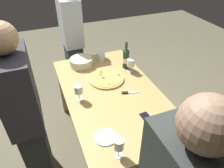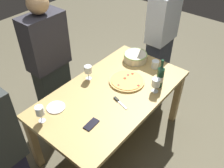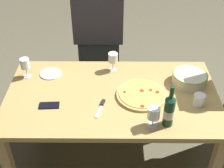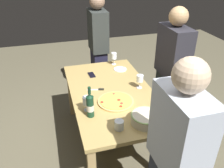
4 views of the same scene
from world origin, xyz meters
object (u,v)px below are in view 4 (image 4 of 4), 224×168
object	(u,v)px
serving_bowl	(146,118)
pizza_knife	(98,89)
wine_glass_near_pizza	(140,79)
side_plate	(120,69)
wine_bottle	(90,105)
cell_phone	(92,75)
person_guest_right	(174,163)
person_host	(171,73)
wine_glass_by_bottle	(114,56)
pizza	(116,101)
cup_amber	(119,125)
dining_table	(112,98)
person_guest_left	(98,48)
wine_glass_far_left	(87,101)

from	to	relation	value
serving_bowl	pizza_knife	world-z (taller)	serving_bowl
serving_bowl	wine_glass_near_pizza	distance (m)	0.63
side_plate	wine_bottle	bearing A→B (deg)	-33.07
cell_phone	person_guest_right	distance (m)	1.62
person_host	person_guest_right	distance (m)	1.44
wine_glass_by_bottle	person_guest_right	xyz separation A→B (m)	(1.84, -0.10, -0.05)
wine_glass_near_pizza	wine_glass_by_bottle	world-z (taller)	wine_glass_by_bottle
wine_glass_by_bottle	side_plate	size ratio (longest dim) A/B	0.98
pizza	cup_amber	distance (m)	0.42
wine_bottle	cell_phone	size ratio (longest dim) A/B	2.18
pizza	person_host	distance (m)	0.88
dining_table	side_plate	size ratio (longest dim) A/B	9.36
pizza_knife	person_host	size ratio (longest dim) A/B	0.12
cup_amber	person_guest_left	xyz separation A→B (m)	(-1.79, 0.23, 0.02)
side_plate	cell_phone	distance (m)	0.40
person_guest_right	pizza_knife	bearing A→B (deg)	6.16
cup_amber	wine_bottle	bearing A→B (deg)	-141.24
wine_glass_near_pizza	cell_phone	size ratio (longest dim) A/B	1.10
person_guest_right	serving_bowl	bearing A→B (deg)	-8.07
wine_glass_by_bottle	pizza_knife	bearing A→B (deg)	-31.00
pizza	wine_glass_by_bottle	bearing A→B (deg)	164.87
cup_amber	wine_glass_far_left	bearing A→B (deg)	-148.51
wine_glass_near_pizza	cell_phone	xyz separation A→B (m)	(-0.46, -0.46, -0.11)
cell_phone	wine_glass_near_pizza	bearing A→B (deg)	-48.11
wine_glass_near_pizza	person_guest_right	size ratio (longest dim) A/B	0.10
dining_table	cell_phone	xyz separation A→B (m)	(-0.45, -0.14, 0.10)
wine_glass_by_bottle	person_host	distance (m)	0.80
serving_bowl	side_plate	distance (m)	1.12
wine_glass_far_left	person_host	world-z (taller)	person_host
pizza	cell_phone	bearing A→B (deg)	-170.05
person_guest_right	wine_bottle	bearing A→B (deg)	23.35
wine_glass_far_left	person_guest_right	size ratio (longest dim) A/B	0.09
pizza_knife	person_guest_right	size ratio (longest dim) A/B	0.12
pizza	person_guest_right	distance (m)	0.94
serving_bowl	person_host	world-z (taller)	person_host
dining_table	side_plate	bearing A→B (deg)	153.17
serving_bowl	person_host	size ratio (longest dim) A/B	0.17
person_host	person_guest_right	xyz separation A→B (m)	(1.28, -0.66, 0.01)
wine_glass_far_left	person_guest_left	size ratio (longest dim) A/B	0.09
cup_amber	cell_phone	size ratio (longest dim) A/B	0.60
wine_glass_by_bottle	wine_glass_far_left	distance (m)	1.11
dining_table	person_guest_right	distance (m)	1.17
pizza_knife	person_guest_right	xyz separation A→B (m)	(1.23, 0.27, 0.06)
wine_glass_by_bottle	cell_phone	world-z (taller)	wine_glass_by_bottle
serving_bowl	person_host	xyz separation A→B (m)	(-0.74, 0.65, 0.00)
serving_bowl	pizza_knife	distance (m)	0.74
serving_bowl	cup_amber	xyz separation A→B (m)	(0.02, -0.26, -0.01)
pizza_knife	person_guest_left	bearing A→B (deg)	166.48
wine_glass_far_left	person_guest_right	world-z (taller)	person_guest_right
wine_glass_by_bottle	person_guest_left	world-z (taller)	person_guest_left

